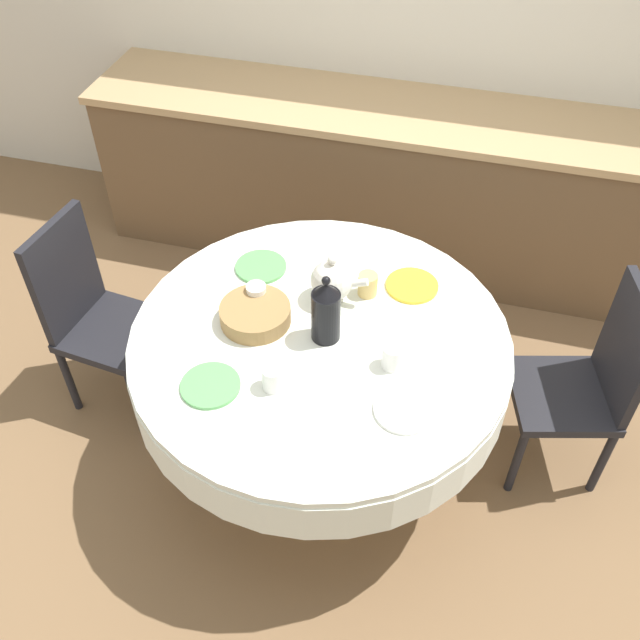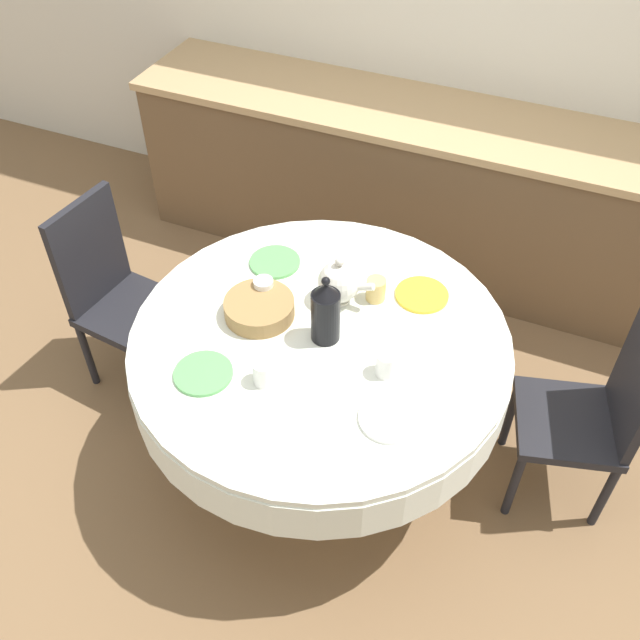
{
  "view_description": "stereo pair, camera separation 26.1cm",
  "coord_description": "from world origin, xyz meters",
  "px_view_note": "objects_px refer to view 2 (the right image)",
  "views": [
    {
      "loc": [
        0.49,
        -1.79,
        2.67
      ],
      "look_at": [
        0.0,
        0.0,
        0.84
      ],
      "focal_mm": 40.0,
      "sensor_mm": 36.0,
      "label": 1
    },
    {
      "loc": [
        0.73,
        -1.71,
        2.67
      ],
      "look_at": [
        0.0,
        0.0,
        0.84
      ],
      "focal_mm": 40.0,
      "sensor_mm": 36.0,
      "label": 2
    }
  ],
  "objects_px": {
    "chair_right": "(114,290)",
    "coffee_carafe": "(326,311)",
    "teapot": "(339,282)",
    "chair_left": "(596,409)"
  },
  "relations": [
    {
      "from": "chair_right",
      "to": "coffee_carafe",
      "type": "distance_m",
      "value": 1.15
    },
    {
      "from": "chair_right",
      "to": "teapot",
      "type": "bearing_deg",
      "value": 101.18
    },
    {
      "from": "chair_right",
      "to": "chair_left",
      "type": "bearing_deg",
      "value": 100.68
    },
    {
      "from": "chair_right",
      "to": "coffee_carafe",
      "type": "relative_size",
      "value": 3.23
    },
    {
      "from": "chair_right",
      "to": "coffee_carafe",
      "type": "bearing_deg",
      "value": 90.37
    },
    {
      "from": "chair_left",
      "to": "coffee_carafe",
      "type": "relative_size",
      "value": 3.23
    },
    {
      "from": "chair_left",
      "to": "chair_right",
      "type": "relative_size",
      "value": 1.0
    },
    {
      "from": "chair_left",
      "to": "coffee_carafe",
      "type": "distance_m",
      "value": 1.11
    },
    {
      "from": "chair_right",
      "to": "teapot",
      "type": "xyz_separation_m",
      "value": [
        1.06,
        0.09,
        0.34
      ]
    },
    {
      "from": "chair_right",
      "to": "teapot",
      "type": "height_order",
      "value": "teapot"
    }
  ]
}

